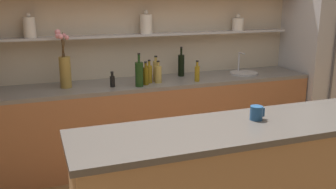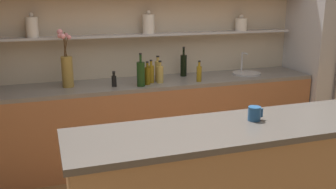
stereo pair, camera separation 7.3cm
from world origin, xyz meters
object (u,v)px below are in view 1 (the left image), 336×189
at_px(sink_fixture, 243,72).
at_px(bottle_sauce_0, 112,81).
at_px(flower_vase, 65,67).
at_px(bottle_oil_2, 197,73).
at_px(bottle_oil_1, 149,74).
at_px(refrigerator, 320,66).
at_px(bottle_oil_4, 146,75).
at_px(bottle_spirit_6, 156,71).
at_px(bottle_spirit_5, 158,74).
at_px(coffee_mug, 256,113).
at_px(bottle_wine_7, 181,65).
at_px(bottle_wine_3, 139,74).

bearing_deg(sink_fixture, bottle_sauce_0, -175.73).
bearing_deg(flower_vase, bottle_oil_2, -8.23).
bearing_deg(flower_vase, bottle_oil_1, -5.80).
height_order(sink_fixture, bottle_sauce_0, sink_fixture).
height_order(sink_fixture, bottle_oil_1, same).
relative_size(refrigerator, bottle_oil_4, 7.66).
bearing_deg(bottle_spirit_6, flower_vase, 177.73).
xyz_separation_m(bottle_oil_4, bottle_spirit_5, (0.15, 0.04, -0.00)).
xyz_separation_m(flower_vase, coffee_mug, (1.10, -1.80, -0.06)).
bearing_deg(bottle_wine_7, bottle_sauce_0, -163.33).
height_order(bottle_spirit_6, coffee_mug, bottle_spirit_6).
xyz_separation_m(refrigerator, bottle_spirit_6, (-2.22, 0.02, 0.09)).
xyz_separation_m(sink_fixture, bottle_oil_1, (-1.21, -0.07, 0.08)).
bearing_deg(bottle_sauce_0, bottle_spirit_6, 10.96).
relative_size(bottle_spirit_6, bottle_wine_7, 0.82).
distance_m(sink_fixture, bottle_spirit_5, 1.13).
height_order(bottle_oil_2, bottle_oil_4, bottle_oil_4).
bearing_deg(bottle_wine_7, bottle_spirit_5, -146.16).
distance_m(refrigerator, bottle_spirit_6, 2.22).
bearing_deg(bottle_spirit_6, refrigerator, -0.64).
bearing_deg(bottle_spirit_5, flower_vase, 172.87).
height_order(sink_fixture, coffee_mug, sink_fixture).
relative_size(bottle_oil_4, bottle_spirit_5, 1.03).
bearing_deg(bottle_wine_3, bottle_oil_4, 29.47).
distance_m(sink_fixture, bottle_oil_2, 0.72).
height_order(bottle_oil_2, coffee_mug, bottle_oil_2).
bearing_deg(bottle_sauce_0, flower_vase, 163.39).
bearing_deg(bottle_spirit_5, bottle_wine_3, -159.91).
relative_size(flower_vase, bottle_spirit_6, 2.10).
height_order(sink_fixture, bottle_spirit_6, bottle_spirit_6).
bearing_deg(bottle_wine_7, bottle_oil_2, -79.74).
distance_m(flower_vase, coffee_mug, 2.11).
xyz_separation_m(sink_fixture, bottle_wine_7, (-0.75, 0.14, 0.11)).
relative_size(bottle_oil_1, bottle_wine_3, 0.72).
height_order(bottle_sauce_0, bottle_oil_1, bottle_oil_1).
distance_m(bottle_sauce_0, coffee_mug, 1.79).
bearing_deg(bottle_oil_4, bottle_spirit_6, 38.40).
distance_m(bottle_oil_2, bottle_wine_7, 0.33).
height_order(bottle_sauce_0, bottle_spirit_6, bottle_spirit_6).
xyz_separation_m(sink_fixture, bottle_oil_4, (-1.27, -0.14, 0.08)).
bearing_deg(bottle_oil_2, refrigerator, 4.35).
bearing_deg(flower_vase, bottle_spirit_5, -7.13).
bearing_deg(refrigerator, bottle_spirit_5, -178.53).
distance_m(refrigerator, bottle_wine_3, 2.46).
bearing_deg(bottle_sauce_0, bottle_oil_4, -3.65).
bearing_deg(refrigerator, bottle_wine_7, 174.25).
bearing_deg(bottle_spirit_5, bottle_spirit_6, 89.47).
bearing_deg(bottle_spirit_6, bottle_oil_2, -20.97).
bearing_deg(bottle_wine_3, coffee_mug, -76.86).
distance_m(bottle_oil_1, bottle_wine_3, 0.19).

